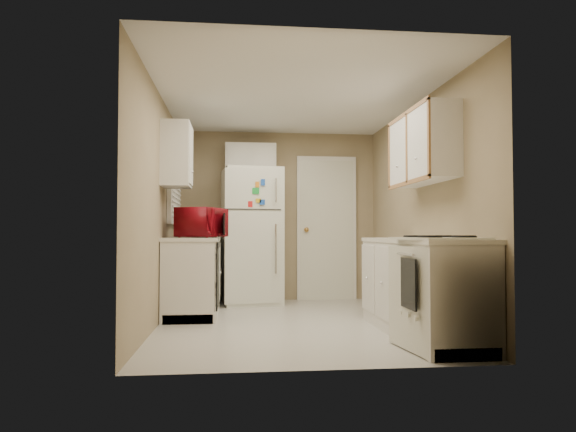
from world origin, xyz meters
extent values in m
plane|color=silver|center=(0.00, 0.00, 0.00)|extent=(3.80, 3.80, 0.00)
plane|color=white|center=(0.00, 0.00, 2.40)|extent=(3.80, 3.80, 0.00)
plane|color=#9A8867|center=(-1.40, 0.00, 1.20)|extent=(3.80, 3.80, 0.00)
plane|color=#9A8867|center=(1.40, 0.00, 1.20)|extent=(3.80, 3.80, 0.00)
plane|color=#9A8867|center=(0.00, 1.90, 1.20)|extent=(2.80, 2.80, 0.00)
plane|color=#9A8867|center=(0.00, -1.90, 1.20)|extent=(2.80, 2.80, 0.00)
cube|color=silver|center=(-1.10, 0.90, 0.45)|extent=(0.60, 1.80, 0.90)
cube|color=black|center=(-0.81, 0.30, 0.49)|extent=(0.03, 0.58, 0.72)
cube|color=gray|center=(-1.10, 1.05, 0.86)|extent=(0.54, 0.74, 0.16)
imported|color=maroon|center=(-0.98, 0.41, 1.05)|extent=(0.67, 0.51, 0.40)
imported|color=silver|center=(-1.15, 1.31, 1.00)|extent=(0.08, 0.08, 0.17)
cube|color=silver|center=(-1.36, 1.05, 1.60)|extent=(0.10, 0.98, 1.08)
cube|color=silver|center=(-1.25, 0.22, 1.80)|extent=(0.30, 0.45, 0.70)
cube|color=silver|center=(-0.39, 1.55, 0.91)|extent=(0.84, 0.82, 1.83)
cube|color=silver|center=(-0.40, 1.75, 2.00)|extent=(0.70, 0.30, 0.40)
cube|color=silver|center=(0.70, 1.86, 1.02)|extent=(0.86, 0.06, 2.08)
cube|color=silver|center=(1.10, -0.80, 0.45)|extent=(0.60, 2.00, 0.90)
cube|color=silver|center=(1.05, -1.38, 0.43)|extent=(0.65, 0.77, 0.85)
cube|color=silver|center=(1.25, -0.50, 1.80)|extent=(0.30, 1.20, 0.70)
camera|label=1|loc=(-0.61, -5.43, 0.95)|focal=32.00mm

